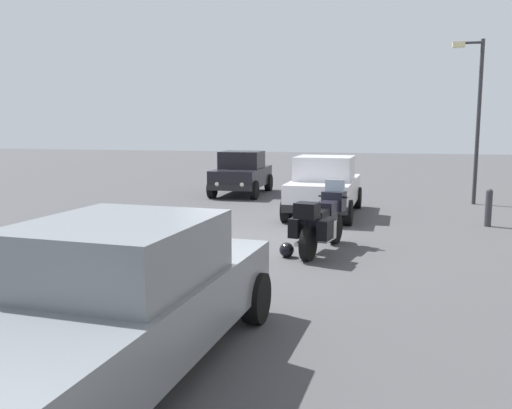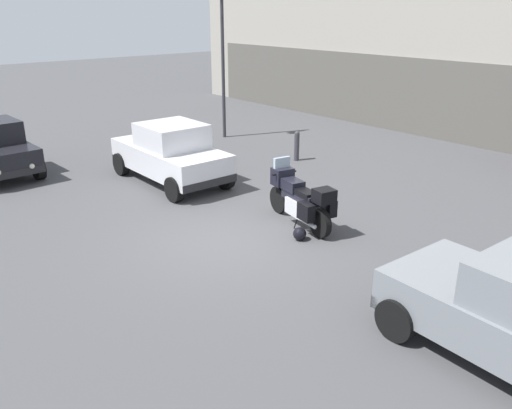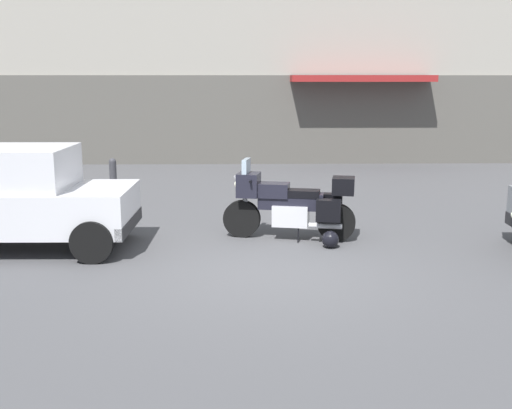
% 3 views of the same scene
% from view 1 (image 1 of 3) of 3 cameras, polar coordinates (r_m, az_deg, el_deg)
% --- Properties ---
extents(ground_plane, '(80.00, 80.00, 0.00)m').
position_cam_1_polar(ground_plane, '(11.40, -0.93, -4.08)').
color(ground_plane, '#424244').
extents(motorcycle, '(2.24, 0.98, 1.36)m').
position_cam_1_polar(motorcycle, '(10.53, 7.05, -1.74)').
color(motorcycle, black).
rests_on(motorcycle, ground).
extents(helmet, '(0.28, 0.28, 0.28)m').
position_cam_1_polar(helmet, '(10.14, 3.29, -4.85)').
color(helmet, black).
rests_on(helmet, ground).
extents(car_hatchback_near, '(3.90, 1.83, 1.64)m').
position_cam_1_polar(car_hatchback_near, '(14.94, 7.35, 1.95)').
color(car_hatchback_near, silver).
rests_on(car_hatchback_near, ground).
extents(car_sedan_far, '(4.64, 2.11, 1.56)m').
position_cam_1_polar(car_sedan_far, '(5.44, -14.39, -9.78)').
color(car_sedan_far, slate).
rests_on(car_sedan_far, ground).
extents(car_compact_side, '(3.52, 1.79, 1.56)m').
position_cam_1_polar(car_compact_side, '(19.40, -1.52, 3.36)').
color(car_compact_side, black).
rests_on(car_compact_side, ground).
extents(streetlamp_curbside, '(0.28, 0.94, 5.09)m').
position_cam_1_polar(streetlamp_curbside, '(18.19, 22.25, 9.68)').
color(streetlamp_curbside, '#2D2D33').
rests_on(streetlamp_curbside, ground).
extents(bollard_curbside, '(0.16, 0.16, 0.94)m').
position_cam_1_polar(bollard_curbside, '(14.35, 23.54, -0.19)').
color(bollard_curbside, '#333338').
rests_on(bollard_curbside, ground).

